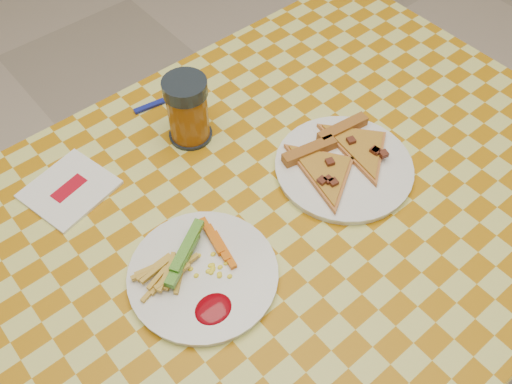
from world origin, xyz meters
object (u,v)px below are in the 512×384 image
Objects in this scene: plate_left at (203,276)px; drink_glass at (188,110)px; plate_right at (344,168)px; table at (273,234)px.

plate_left is 0.32m from drink_glass.
plate_right is at bearing -57.06° from drink_glass.
drink_glass reaches higher than plate_left.
drink_glass reaches higher than table.
drink_glass is at bearing 122.94° from plate_right.
table is 9.40× the size of drink_glass.
table is 5.41× the size of plate_left.
drink_glass reaches higher than plate_right.
plate_right is at bearing -4.21° from table.
plate_left is 0.95× the size of plate_right.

